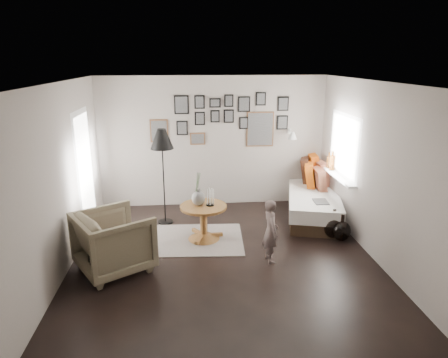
{
  "coord_description": "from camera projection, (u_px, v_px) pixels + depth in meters",
  "views": [
    {
      "loc": [
        -0.5,
        -5.44,
        2.9
      ],
      "look_at": [
        0.05,
        0.5,
        1.1
      ],
      "focal_mm": 32.0,
      "sensor_mm": 36.0,
      "label": 1
    }
  ],
  "objects": [
    {
      "name": "floor_lamp",
      "position": [
        162.0,
        143.0,
        6.94
      ],
      "size": [
        0.41,
        0.41,
        1.74
      ],
      "rotation": [
        0.0,
        0.0,
        0.42
      ],
      "color": "black",
      "rests_on": "ground"
    },
    {
      "name": "ceiling",
      "position": [
        224.0,
        82.0,
        5.32
      ],
      "size": [
        4.8,
        4.8,
        0.0
      ],
      "primitive_type": "plane",
      "rotation": [
        3.14,
        0.0,
        0.0
      ],
      "color": "white",
      "rests_on": "wall_back"
    },
    {
      "name": "wall_right",
      "position": [
        375.0,
        172.0,
        5.89
      ],
      "size": [
        0.0,
        4.8,
        4.8
      ],
      "primitive_type": "plane",
      "rotation": [
        1.57,
        0.0,
        -1.57
      ],
      "color": "#9D9289",
      "rests_on": "ground"
    },
    {
      "name": "wall_front",
      "position": [
        250.0,
        254.0,
        3.41
      ],
      "size": [
        4.5,
        0.0,
        4.5
      ],
      "primitive_type": "plane",
      "rotation": [
        -1.57,
        0.0,
        0.0
      ],
      "color": "#9D9289",
      "rests_on": "ground"
    },
    {
      "name": "window_right",
      "position": [
        336.0,
        171.0,
        7.27
      ],
      "size": [
        0.15,
        1.32,
        1.3
      ],
      "color": "white",
      "rests_on": "wall_right"
    },
    {
      "name": "daybed",
      "position": [
        312.0,
        198.0,
        7.7
      ],
      "size": [
        1.4,
        2.27,
        1.05
      ],
      "rotation": [
        0.0,
        0.0,
        -0.25
      ],
      "color": "black",
      "rests_on": "ground"
    },
    {
      "name": "demijohn_small",
      "position": [
        342.0,
        231.0,
        6.6
      ],
      "size": [
        0.3,
        0.3,
        0.46
      ],
      "color": "black",
      "rests_on": "ground"
    },
    {
      "name": "ground",
      "position": [
        224.0,
        258.0,
        6.07
      ],
      "size": [
        4.8,
        4.8,
        0.0
      ],
      "primitive_type": "plane",
      "color": "black",
      "rests_on": "ground"
    },
    {
      "name": "wall_back",
      "position": [
        213.0,
        142.0,
        7.98
      ],
      "size": [
        4.5,
        0.0,
        4.5
      ],
      "primitive_type": "plane",
      "rotation": [
        1.57,
        0.0,
        0.0
      ],
      "color": "#9D9289",
      "rests_on": "ground"
    },
    {
      "name": "armchair_cushion",
      "position": [
        116.0,
        237.0,
        5.65
      ],
      "size": [
        0.54,
        0.55,
        0.18
      ],
      "primitive_type": "cube",
      "rotation": [
        -0.21,
        0.0,
        0.52
      ],
      "color": "beige",
      "rests_on": "armchair"
    },
    {
      "name": "door_left",
      "position": [
        85.0,
        174.0,
        6.71
      ],
      "size": [
        0.0,
        2.14,
        2.14
      ],
      "color": "white",
      "rests_on": "wall_left"
    },
    {
      "name": "rug",
      "position": [
        189.0,
        239.0,
        6.67
      ],
      "size": [
        1.83,
        1.33,
        0.01
      ],
      "primitive_type": "cube",
      "rotation": [
        0.0,
        0.0,
        -0.06
      ],
      "color": "beige",
      "rests_on": "ground"
    },
    {
      "name": "wall_left",
      "position": [
        61.0,
        180.0,
        5.49
      ],
      "size": [
        0.0,
        4.8,
        4.8
      ],
      "primitive_type": "plane",
      "rotation": [
        1.57,
        0.0,
        1.57
      ],
      "color": "#9D9289",
      "rests_on": "ground"
    },
    {
      "name": "gallery_wall",
      "position": [
        227.0,
        120.0,
        7.86
      ],
      "size": [
        2.74,
        0.03,
        1.08
      ],
      "color": "brown",
      "rests_on": "wall_back"
    },
    {
      "name": "child",
      "position": [
        271.0,
        231.0,
        5.84
      ],
      "size": [
        0.28,
        0.38,
        0.97
      ],
      "primitive_type": "imported",
      "rotation": [
        0.0,
        0.0,
        1.71
      ],
      "color": "#685552",
      "rests_on": "ground"
    },
    {
      "name": "armchair",
      "position": [
        114.0,
        242.0,
        5.61
      ],
      "size": [
        1.3,
        1.29,
        0.87
      ],
      "primitive_type": "imported",
      "rotation": [
        0.0,
        0.0,
        2.12
      ],
      "color": "brown",
      "rests_on": "ground"
    },
    {
      "name": "magazine_basket",
      "position": [
        100.0,
        264.0,
        5.52
      ],
      "size": [
        0.31,
        0.31,
        0.36
      ],
      "rotation": [
        0.0,
        0.0,
        0.1
      ],
      "color": "black",
      "rests_on": "ground"
    },
    {
      "name": "wall_sconce",
      "position": [
        292.0,
        135.0,
        7.82
      ],
      "size": [
        0.18,
        0.36,
        0.16
      ],
      "color": "white",
      "rests_on": "wall_back"
    },
    {
      "name": "pedestal_table",
      "position": [
        204.0,
        224.0,
        6.61
      ],
      "size": [
        0.77,
        0.77,
        0.6
      ],
      "rotation": [
        0.0,
        0.0,
        -0.2
      ],
      "color": "brown",
      "rests_on": "ground"
    },
    {
      "name": "demijohn_large",
      "position": [
        333.0,
        227.0,
        6.7
      ],
      "size": [
        0.34,
        0.34,
        0.51
      ],
      "color": "black",
      "rests_on": "ground"
    },
    {
      "name": "vase",
      "position": [
        198.0,
        195.0,
        6.48
      ],
      "size": [
        0.22,
        0.22,
        0.55
      ],
      "color": "black",
      "rests_on": "pedestal_table"
    },
    {
      "name": "candles",
      "position": [
        210.0,
        197.0,
        6.49
      ],
      "size": [
        0.13,
        0.13,
        0.28
      ],
      "color": "black",
      "rests_on": "pedestal_table"
    },
    {
      "name": "magazine_on_daybed",
      "position": [
        321.0,
        202.0,
        7.03
      ],
      "size": [
        0.26,
        0.34,
        0.02
      ],
      "primitive_type": "cube",
      "rotation": [
        0.0,
        0.0,
        -0.08
      ],
      "color": "black",
      "rests_on": "daybed"
    }
  ]
}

